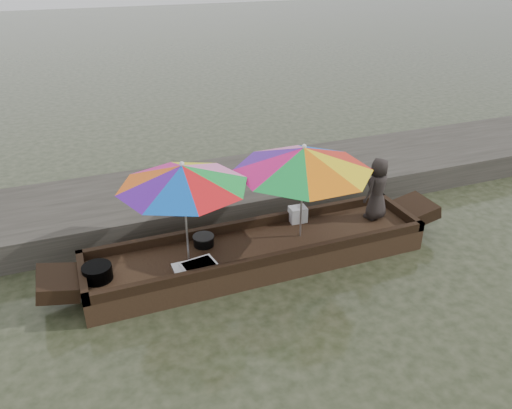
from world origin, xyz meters
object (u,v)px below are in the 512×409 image
object	(u,v)px
vendor	(377,189)
umbrella_stern	(302,192)
boat_hull	(258,254)
cooking_pot	(97,273)
tray_crayfish	(199,266)
charcoal_grill	(204,241)
umbrella_bow	(185,213)
supply_bag	(298,214)
tray_scallop	(190,268)

from	to	relation	value
vendor	umbrella_stern	xyz separation A→B (m)	(-1.45, -0.10, 0.24)
boat_hull	cooking_pot	bearing A→B (deg)	-179.23
tray_crayfish	charcoal_grill	distance (m)	0.65
boat_hull	umbrella_stern	bearing A→B (deg)	0.00
charcoal_grill	umbrella_bow	world-z (taller)	umbrella_bow
umbrella_bow	vendor	bearing A→B (deg)	1.67
charcoal_grill	vendor	bearing A→B (deg)	-3.78
tray_crayfish	umbrella_bow	size ratio (longest dim) A/B	0.27
boat_hull	supply_bag	distance (m)	1.04
cooking_pot	charcoal_grill	bearing A→B (deg)	11.34
tray_scallop	vendor	bearing A→B (deg)	6.52
supply_bag	umbrella_stern	size ratio (longest dim) A/B	0.13
umbrella_bow	cooking_pot	bearing A→B (deg)	-178.58
tray_scallop	charcoal_grill	world-z (taller)	charcoal_grill
cooking_pot	umbrella_stern	size ratio (longest dim) A/B	0.19
tray_scallop	cooking_pot	bearing A→B (deg)	168.60
boat_hull	charcoal_grill	xyz separation A→B (m)	(-0.79, 0.29, 0.25)
boat_hull	vendor	xyz separation A→B (m)	(2.17, 0.10, 0.71)
charcoal_grill	umbrella_stern	size ratio (longest dim) A/B	0.15
boat_hull	tray_scallop	xyz separation A→B (m)	(-1.16, -0.28, 0.21)
boat_hull	tray_scallop	world-z (taller)	tray_scallop
boat_hull	supply_bag	world-z (taller)	supply_bag
cooking_pot	vendor	xyz separation A→B (m)	(4.58, 0.13, 0.43)
cooking_pot	vendor	distance (m)	4.60
umbrella_stern	umbrella_bow	bearing A→B (deg)	180.00
vendor	umbrella_stern	bearing A→B (deg)	-17.71
cooking_pot	supply_bag	distance (m)	3.33
charcoal_grill	supply_bag	bearing A→B (deg)	5.38
tray_crayfish	supply_bag	size ratio (longest dim) A/B	1.75
vendor	umbrella_bow	distance (m)	3.29
boat_hull	umbrella_stern	distance (m)	1.19
supply_bag	umbrella_bow	size ratio (longest dim) A/B	0.15
boat_hull	cooking_pot	world-z (taller)	cooking_pot
boat_hull	umbrella_bow	size ratio (longest dim) A/B	2.89
charcoal_grill	supply_bag	xyz separation A→B (m)	(1.68, 0.16, 0.06)
tray_crayfish	cooking_pot	bearing A→B (deg)	168.59
boat_hull	charcoal_grill	distance (m)	0.88
boat_hull	cooking_pot	distance (m)	2.42
charcoal_grill	supply_bag	distance (m)	1.69
cooking_pot	vendor	bearing A→B (deg)	1.60
cooking_pot	umbrella_bow	distance (m)	1.46
cooking_pot	charcoal_grill	distance (m)	1.65
boat_hull	umbrella_bow	world-z (taller)	umbrella_bow
boat_hull	umbrella_stern	size ratio (longest dim) A/B	2.52
tray_scallop	vendor	world-z (taller)	vendor
tray_crayfish	vendor	xyz separation A→B (m)	(3.21, 0.40, 0.49)
cooking_pot	tray_crayfish	world-z (taller)	cooking_pot
boat_hull	tray_crayfish	world-z (taller)	tray_crayfish
vendor	umbrella_bow	bearing A→B (deg)	-19.82
tray_crayfish	tray_scallop	xyz separation A→B (m)	(-0.12, 0.02, -0.01)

